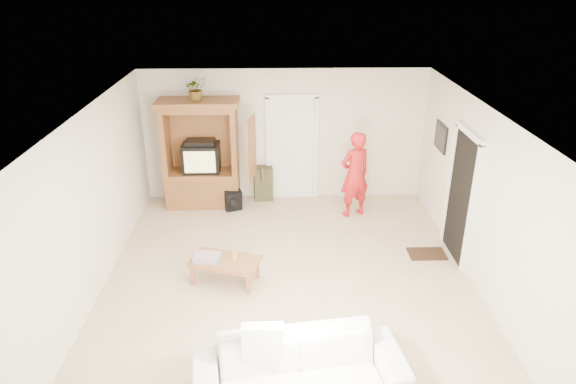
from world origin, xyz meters
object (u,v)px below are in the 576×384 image
armoire (203,161)px  coffee_table (225,262)px  man (355,175)px  sofa (300,372)px

armoire → coffee_table: 2.89m
man → armoire: bearing=-34.7°
coffee_table → man: bearing=61.3°
man → sofa: bearing=51.1°
armoire → man: (2.86, -0.56, -0.09)m
armoire → coffee_table: (0.63, -2.76, -0.58)m
man → sofa: (-1.22, -4.47, -0.49)m
sofa → coffee_table: (-1.01, 2.27, -0.01)m
armoire → man: 2.92m
armoire → sofa: (1.64, -5.03, -0.58)m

